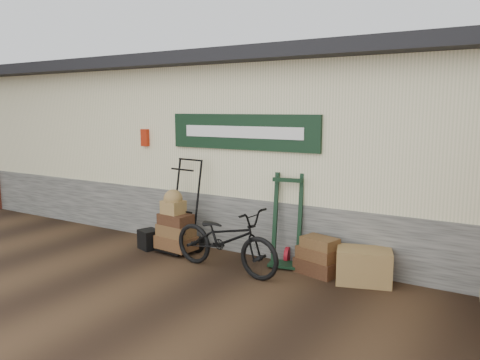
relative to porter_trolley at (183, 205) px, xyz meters
name	(u,v)px	position (x,y,z in m)	size (l,w,h in m)	color
ground	(225,275)	(1.21, -0.63, -0.77)	(80.00, 80.00, 0.00)	black
station_building	(305,147)	(1.21, 2.11, 0.85)	(14.40, 4.10, 3.20)	#4C4C47
porter_trolley	(183,205)	(0.00, 0.00, 0.00)	(0.77, 0.57, 1.53)	black
green_barrow	(287,220)	(1.75, 0.22, -0.08)	(0.49, 0.42, 1.36)	black
suitcase_stack	(318,255)	(2.30, 0.11, -0.50)	(0.61, 0.38, 0.54)	#371C11
wicker_hamper	(364,266)	(2.96, 0.09, -0.53)	(0.71, 0.46, 0.46)	olive
black_trunk	(149,239)	(-0.54, -0.23, -0.60)	(0.32, 0.27, 0.32)	black
bicycle	(225,236)	(1.13, -0.48, -0.24)	(1.80, 0.63, 1.04)	black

